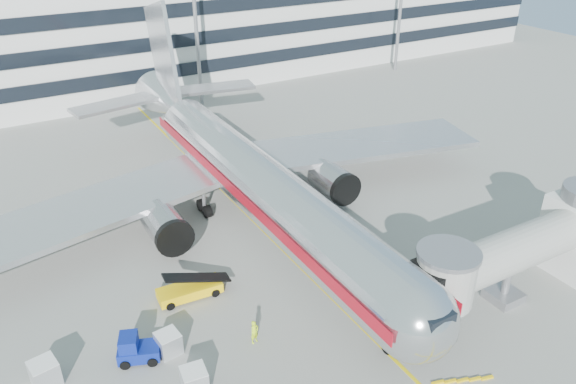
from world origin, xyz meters
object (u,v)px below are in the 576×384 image
main_jet (246,173)px  belt_loader (190,289)px  baggage_tug (136,349)px  cargo_container_right (168,343)px  cargo_container_left (45,373)px  ramp_worker (255,332)px  cargo_container_front (194,380)px

main_jet → belt_loader: bearing=-136.5°
baggage_tug → cargo_container_right: 1.97m
baggage_tug → cargo_container_left: size_ratio=1.67×
cargo_container_right → ramp_worker: size_ratio=0.91×
main_jet → baggage_tug: main_jet is taller
baggage_tug → main_jet: bearing=42.0°
belt_loader → cargo_container_right: bearing=-124.9°
belt_loader → cargo_container_left: size_ratio=2.80×
cargo_container_left → ramp_worker: (12.20, -3.09, 0.04)m
baggage_tug → cargo_container_front: size_ratio=1.85×
cargo_container_front → ramp_worker: size_ratio=0.93×
baggage_tug → ramp_worker: (7.01, -2.29, 0.01)m
cargo_container_left → ramp_worker: 12.58m
cargo_container_right → cargo_container_front: (0.28, -3.68, 0.02)m
cargo_container_left → belt_loader: bearing=18.0°
main_jet → belt_loader: 12.55m
cargo_container_left → cargo_container_right: (7.12, -1.18, -0.06)m
cargo_container_left → cargo_container_right: bearing=-9.4°
baggage_tug → ramp_worker: baggage_tug is taller
baggage_tug → cargo_container_left: bearing=171.3°
baggage_tug → cargo_container_right: baggage_tug is taller
belt_loader → cargo_container_right: 5.52m
main_jet → cargo_container_right: 17.81m
cargo_container_front → cargo_container_right: bearing=94.3°
belt_loader → baggage_tug: 6.56m
baggage_tug → cargo_container_right: size_ratio=1.90×
belt_loader → baggage_tug: bearing=-140.9°
main_jet → cargo_container_front: main_jet is taller
main_jet → cargo_container_front: size_ratio=32.54×
main_jet → cargo_container_left: 22.54m
belt_loader → cargo_container_front: size_ratio=3.08×
main_jet → cargo_container_left: main_jet is taller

